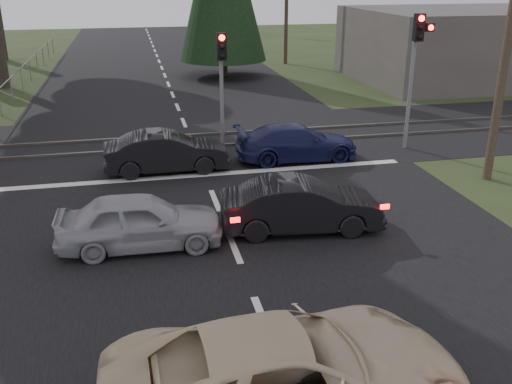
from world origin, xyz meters
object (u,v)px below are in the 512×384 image
object	(u,v)px
traffic_signal_center	(222,72)
dark_hatchback	(301,206)
blue_sedan	(297,142)
utility_pole_near	(511,20)
cream_coupe	(288,374)
traffic_signal_right	(417,56)
silver_car	(140,221)
dark_car_far	(167,152)

from	to	relation	value
traffic_signal_center	dark_hatchback	distance (m)	7.40
dark_hatchback	blue_sedan	world-z (taller)	dark_hatchback
traffic_signal_center	dark_hatchback	size ratio (longest dim) A/B	1.04
utility_pole_near	cream_coupe	xyz separation A→B (m)	(-8.70, -8.42, -4.00)
traffic_signal_right	traffic_signal_center	world-z (taller)	traffic_signal_right
utility_pole_near	dark_hatchback	distance (m)	8.19
utility_pole_near	silver_car	bearing A→B (deg)	-166.92
traffic_signal_center	cream_coupe	xyz separation A→B (m)	(-1.20, -13.09, -2.08)
cream_coupe	dark_car_far	xyz separation A→B (m)	(-0.92, 11.24, -0.08)
dark_hatchback	dark_car_far	world-z (taller)	dark_hatchback
utility_pole_near	cream_coupe	bearing A→B (deg)	-135.95
dark_car_far	utility_pole_near	bearing A→B (deg)	-107.21
traffic_signal_right	cream_coupe	xyz separation A→B (m)	(-7.75, -11.89, -2.59)
traffic_signal_center	blue_sedan	bearing A→B (deg)	-34.22
blue_sedan	silver_car	bearing A→B (deg)	136.44
dark_hatchback	traffic_signal_right	bearing A→B (deg)	-38.71
cream_coupe	blue_sedan	xyz separation A→B (m)	(3.47, 11.55, -0.12)
traffic_signal_right	dark_hatchback	bearing A→B (deg)	-134.59
traffic_signal_right	dark_car_far	distance (m)	9.09
silver_car	blue_sedan	distance (m)	7.75
dark_car_far	cream_coupe	bearing A→B (deg)	-176.19
dark_hatchback	silver_car	size ratio (longest dim) A/B	1.03
silver_car	blue_sedan	xyz separation A→B (m)	(5.36, 5.60, -0.05)
blue_sedan	dark_car_far	size ratio (longest dim) A/B	1.06
utility_pole_near	cream_coupe	world-z (taller)	utility_pole_near
traffic_signal_right	utility_pole_near	world-z (taller)	utility_pole_near
traffic_signal_center	dark_hatchback	bearing A→B (deg)	-83.54
traffic_signal_center	silver_car	size ratio (longest dim) A/B	1.08
dark_hatchback	dark_car_far	bearing A→B (deg)	35.29
traffic_signal_right	silver_car	size ratio (longest dim) A/B	1.24
blue_sedan	cream_coupe	bearing A→B (deg)	163.49
cream_coupe	blue_sedan	world-z (taller)	cream_coupe
utility_pole_near	dark_hatchback	xyz separation A→B (m)	(-6.70, -2.36, -4.08)
utility_pole_near	blue_sedan	size ratio (longest dim) A/B	2.18
dark_hatchback	silver_car	distance (m)	3.89
traffic_signal_right	blue_sedan	size ratio (longest dim) A/B	1.14
cream_coupe	traffic_signal_right	bearing A→B (deg)	-35.01
traffic_signal_center	traffic_signal_right	bearing A→B (deg)	-10.41
traffic_signal_center	dark_hatchback	world-z (taller)	traffic_signal_center
blue_sedan	dark_car_far	distance (m)	4.40
traffic_signal_right	traffic_signal_center	xyz separation A→B (m)	(-6.55, 1.20, -0.51)
cream_coupe	silver_car	size ratio (longest dim) A/B	1.37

